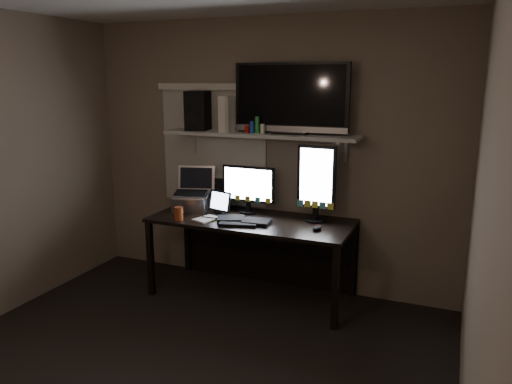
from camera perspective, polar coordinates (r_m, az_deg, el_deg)
The scene contains 20 objects.
floor at distance 3.60m, azimuth -10.01°, elevation -20.26°, with size 3.60×3.60×0.00m, color black.
back_wall at distance 4.68m, azimuth 1.23°, elevation 4.19°, with size 3.60×3.60×0.00m, color #716051.
right_wall at distance 2.62m, azimuth 24.35°, elevation -3.99°, with size 3.60×3.60×0.00m, color #716051.
window_blinds at distance 4.89m, azimuth -4.87°, elevation 5.11°, with size 1.10×0.02×1.10m, color beige.
desk at distance 4.62m, azimuth 0.05°, elevation -4.83°, with size 1.80×0.75×0.73m.
wall_shelf at distance 4.49m, azimuth 0.43°, elevation 6.59°, with size 1.80×0.35×0.03m, color #B6B6B1.
monitor_landscape at distance 4.61m, azimuth -0.88°, elevation 0.31°, with size 0.51×0.05×0.45m, color black.
monitor_portrait at distance 4.34m, azimuth 6.91°, elevation 1.01°, with size 0.34×0.06×0.68m, color black.
keyboard at distance 4.36m, azimuth -1.43°, elevation -3.26°, with size 0.49×0.19×0.03m, color black.
mouse at distance 4.16m, azimuth 6.98°, elevation -4.12°, with size 0.07×0.10×0.04m, color black.
notepad at distance 4.46m, azimuth -5.66°, elevation -3.08°, with size 0.16×0.22×0.01m, color beige.
tablet at distance 4.62m, azimuth -4.09°, elevation -1.17°, with size 0.25×0.10×0.22m, color black.
file_sorter at distance 4.87m, azimuth -4.17°, elevation 0.10°, with size 0.24×0.11×0.30m, color black.
laptop at distance 4.75m, azimuth -7.50°, elevation 0.28°, with size 0.36×0.29×0.40m, color #A8A8AC.
cup at distance 4.47m, azimuth -8.84°, elevation -2.44°, with size 0.08×0.08×0.12m, color maroon.
sticky_notes at distance 4.44m, azimuth -3.35°, elevation -3.16°, with size 0.29×0.22×0.00m, color yellow, non-canonical shape.
tv at distance 4.40m, azimuth 4.05°, elevation 10.60°, with size 1.02×0.18×0.61m, color black.
game_console at distance 4.58m, azimuth -2.84°, elevation 8.91°, with size 0.08×0.27×0.32m, color beige.
speaker at distance 4.76m, azimuth -6.66°, elevation 9.22°, with size 0.20×0.24×0.36m, color black.
bottles at distance 4.46m, azimuth -0.16°, elevation 7.73°, with size 0.24×0.05×0.15m, color #A50F0C, non-canonical shape.
Camera 1 is at (1.68, -2.52, 1.96)m, focal length 35.00 mm.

